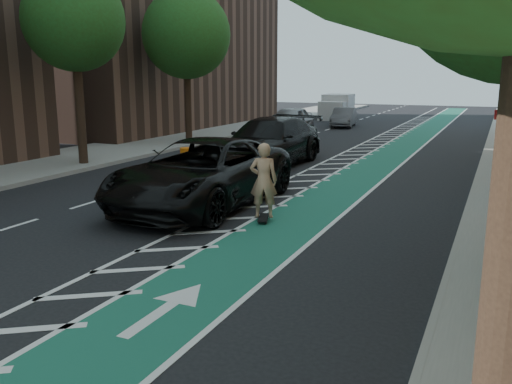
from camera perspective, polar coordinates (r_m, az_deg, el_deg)
The scene contains 19 objects.
ground at distance 12.84m, azimuth -13.99°, elevation -4.99°, with size 120.00×120.00×0.00m, color black.
bike_lane at distance 20.45m, azimuth 10.66°, elevation 1.58°, with size 2.00×90.00×0.01m, color #1B5F48.
buffer_strip at distance 20.85m, azimuth 6.66°, elevation 1.91°, with size 1.40×90.00×0.01m, color silver.
sidewalk_left at distance 26.32m, azimuth -16.82°, elevation 3.78°, with size 5.00×90.00×0.15m, color gray.
curb_right at distance 19.89m, azimuth 22.05°, elevation 0.80°, with size 0.12×90.00×0.16m, color gray.
curb_left at distance 24.78m, azimuth -12.53°, elevation 3.53°, with size 0.12×90.00×0.16m, color gray.
tree_l_c at distance 23.59m, azimuth -17.96°, elevation 16.68°, with size 4.20×4.20×7.90m.
tree_l_d at distance 30.02m, azimuth -7.28°, elevation 16.10°, with size 4.20×4.20×7.90m.
sign_post at distance 21.67m, azimuth 24.04°, elevation 4.92°, with size 0.35×0.08×2.47m.
skateboard at distance 14.04m, azimuth 0.79°, elevation -2.74°, with size 0.50×0.88×0.11m.
skateboarder at distance 13.82m, azimuth 0.81°, elevation 1.23°, with size 0.71×0.46×1.94m, color tan.
suv_near at distance 15.62m, azimuth -5.67°, elevation 2.00°, with size 3.18×6.91×1.92m, color black.
suv_far at distance 22.51m, azimuth 1.34°, elevation 5.27°, with size 2.75×6.77×1.96m, color black.
car_silver at distance 35.09m, azimuth 3.58°, elevation 7.57°, with size 2.02×5.01×1.71m, color #9D9EA2.
car_grey at distance 40.00m, azimuth 9.23°, elevation 7.78°, with size 1.45×4.16×1.37m, color #55555A.
box_truck at distance 47.14m, azimuth 8.50°, elevation 8.78°, with size 2.53×5.07×2.05m.
barrel_a at distance 22.10m, azimuth -7.35°, elevation 3.50°, with size 0.61×0.61×0.83m.
barrel_b at distance 21.80m, azimuth -3.45°, elevation 3.68°, with size 0.74×0.74×1.01m.
barrel_c at distance 28.20m, azimuth 0.19°, elevation 5.50°, with size 0.61×0.61×0.84m.
Camera 1 is at (7.74, -9.54, 3.74)m, focal length 38.00 mm.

